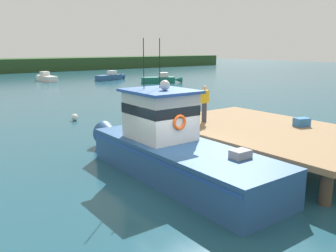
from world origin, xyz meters
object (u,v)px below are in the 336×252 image
Objects in this scene: crate_stack_near_edge at (191,120)px; mooring_buoy_channel_marker at (75,117)px; main_fishing_boat at (171,147)px; moored_boat_near_channel at (110,77)px; moored_boat_mid_harbor at (46,78)px; moored_boat_far_right at (161,79)px; deckhand_by_the_boat at (204,103)px; crate_stack_mid_dock at (302,122)px.

crate_stack_near_edge reaches higher than mooring_buoy_channel_marker.
main_fishing_boat reaches higher than moored_boat_near_channel.
moored_boat_far_right is (10.74, -11.53, 0.02)m from moored_boat_mid_harbor.
deckhand_by_the_boat is 0.32× the size of moored_boat_near_channel.
deckhand_by_the_boat is at bearing -111.96° from moored_boat_near_channel.
deckhand_by_the_boat is 37.49m from moored_boat_mid_harbor.
mooring_buoy_channel_marker is at bearing -139.14° from moored_boat_far_right.
moored_boat_far_right is at bearing 64.31° from crate_stack_mid_dock.
main_fishing_boat reaches higher than moored_boat_far_right.
crate_stack_near_edge reaches higher than moored_boat_near_channel.
deckhand_by_the_boat is 30.37m from moored_boat_far_right.
main_fishing_boat reaches higher than mooring_buoy_channel_marker.
mooring_buoy_channel_marker is (-1.17, 9.62, -1.22)m from crate_stack_near_edge.
mooring_buoy_channel_marker is at bearing 110.81° from crate_stack_mid_dock.
crate_stack_near_edge reaches higher than moored_boat_mid_harbor.
deckhand_by_the_boat reaches higher than moored_boat_near_channel.
crate_stack_near_edge reaches higher than moored_boat_far_right.
crate_stack_near_edge is 0.12× the size of moored_boat_far_right.
moored_boat_far_right reaches higher than moored_boat_near_channel.
mooring_buoy_channel_marker is at bearing 83.84° from main_fishing_boat.
main_fishing_boat is 1.91× the size of moored_boat_far_right.
crate_stack_mid_dock is 1.43× the size of mooring_buoy_channel_marker.
main_fishing_boat is 3.99m from deckhand_by_the_boat.
crate_stack_near_edge is 31.06m from moored_boat_far_right.
moored_boat_mid_harbor is 12.05× the size of mooring_buoy_channel_marker.
mooring_buoy_channel_marker is at bearing -105.87° from moored_boat_mid_harbor.
crate_stack_mid_dock is at bearing -39.49° from crate_stack_near_edge.
moored_boat_far_right is (3.06, -7.69, 0.02)m from moored_boat_near_channel.
moored_boat_near_channel is (7.68, -3.84, 0.00)m from moored_boat_mid_harbor.
crate_stack_mid_dock is at bearing -94.35° from moored_boat_mid_harbor.
crate_stack_near_edge is at bearing -167.87° from deckhand_by_the_boat.
crate_stack_mid_dock is at bearing -12.48° from main_fishing_boat.
moored_boat_mid_harbor is 0.98× the size of moored_boat_far_right.
main_fishing_boat reaches higher than moored_boat_mid_harbor.
moored_boat_far_right is (13.80, 28.69, -0.92)m from crate_stack_mid_dock.
deckhand_by_the_boat is (3.36, 1.87, 1.05)m from main_fishing_boat.
moored_boat_near_channel is (14.36, 33.39, -0.99)m from crate_stack_near_edge.
moored_boat_near_channel is at bearing -26.58° from moored_boat_mid_harbor.
moored_boat_near_channel is (13.38, 33.18, -1.62)m from deckhand_by_the_boat.
deckhand_by_the_boat is at bearing 12.13° from crate_stack_near_edge.
crate_stack_near_edge is 36.36m from moored_boat_near_channel.
moored_boat_far_right is at bearing -68.28° from moored_boat_near_channel.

